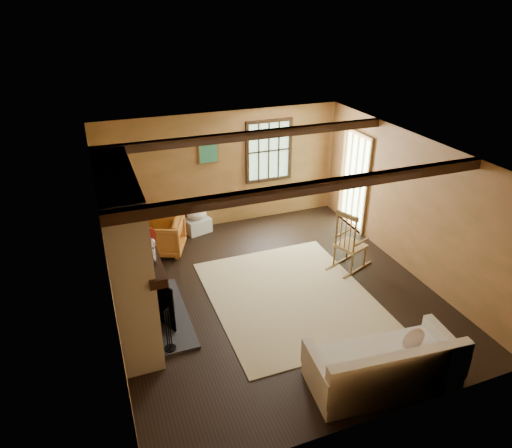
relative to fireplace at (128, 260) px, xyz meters
name	(u,v)px	position (x,y,z in m)	size (l,w,h in m)	color
ground	(274,292)	(2.23, 0.00, -1.10)	(5.50, 5.50, 0.00)	black
room_envelope	(282,194)	(2.45, 0.26, 0.53)	(5.02, 5.52, 2.44)	#AC6B3D
fireplace	(128,260)	(0.00, 0.00, 0.00)	(1.02, 2.30, 2.40)	brown
rug	(290,296)	(2.43, -0.20, -1.10)	(2.50, 3.00, 0.01)	tan
rocking_chair	(349,244)	(3.76, 0.24, -0.63)	(0.91, 0.70, 1.13)	tan
sofa	(385,368)	(2.74, -2.33, -0.83)	(1.94, 1.00, 0.76)	white
firewood_pile	(129,241)	(0.18, 2.44, -0.99)	(0.62, 0.11, 0.22)	brown
laundry_basket	(197,225)	(1.58, 2.55, -0.95)	(0.50, 0.38, 0.30)	white
basket_pillow	(197,214)	(1.58, 2.55, -0.70)	(0.40, 0.32, 0.20)	white
armchair	(163,236)	(0.77, 1.96, -0.76)	(0.73, 0.75, 0.68)	#BF6026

